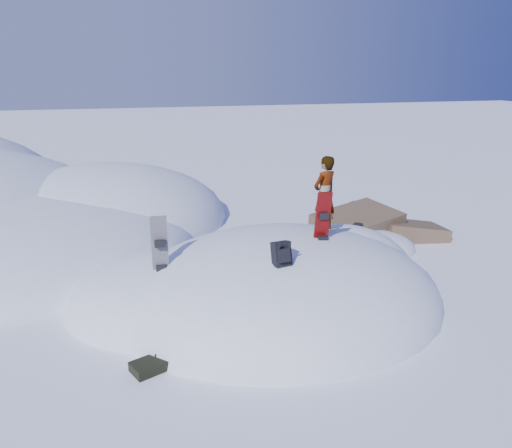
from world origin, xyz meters
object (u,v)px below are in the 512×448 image
object	(u,v)px
snowboard_dark	(161,258)
backpack	(282,254)
snowboard_red	(322,230)
person	(324,195)

from	to	relation	value
snowboard_dark	backpack	distance (m)	2.41
snowboard_red	person	world-z (taller)	person
backpack	person	distance (m)	2.37
snowboard_dark	backpack	xyz separation A→B (m)	(2.06, -1.21, 0.30)
snowboard_dark	person	bearing A→B (deg)	13.31
snowboard_red	person	bearing A→B (deg)	65.16
snowboard_red	snowboard_dark	bearing A→B (deg)	175.78
snowboard_dark	person	size ratio (longest dim) A/B	1.00
person	snowboard_dark	bearing A→B (deg)	-16.85
person	backpack	bearing A→B (deg)	22.70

